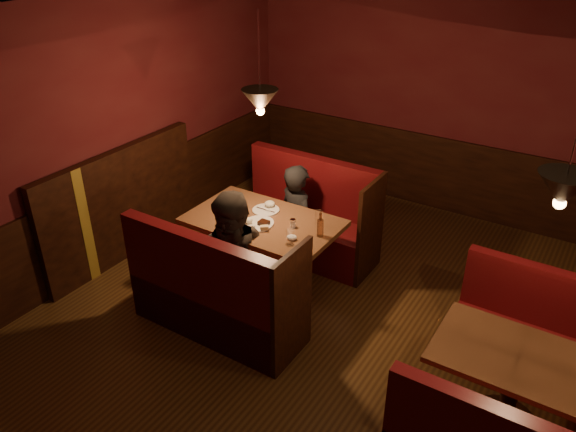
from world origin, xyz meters
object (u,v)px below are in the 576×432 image
Objects in this scene: main_table at (265,236)px; diner_b at (236,243)px; diner_a at (298,199)px; second_table at (515,374)px; second_bench_far at (534,341)px; main_bench_near at (214,301)px; main_bench_far at (309,224)px.

diner_b is at bearing -83.91° from main_table.
main_table is 0.69m from diner_a.
second_bench_far is at bearing 87.80° from second_table.
main_bench_near reaches higher than second_table.
diner_a reaches higher than main_bench_far.
main_bench_near is at bearing -88.80° from main_table.
main_bench_far is at bearing 88.80° from main_table.
main_bench_near is 2.63m from second_table.
main_bench_far reaches higher than second_bench_far.
main_bench_near is 1.37× the size of second_table.
diner_b reaches higher than second_table.
diner_a is (-0.02, 0.68, 0.13)m from main_table.
main_bench_near reaches higher than main_table.
second_table is 0.90× the size of second_bench_far.
main_table is at bearing 91.20° from main_bench_near.
main_table is 1.01× the size of diner_a.
main_bench_far is 2.95m from second_table.
second_table is 0.76m from second_bench_far.
diner_b reaches higher than main_bench_near.
second_table is at bearing -179.77° from diner_a.
main_table is 0.90× the size of diner_b.
main_table is 2.68m from second_bench_far.
diner_a is (-2.67, 0.46, 0.45)m from second_bench_far.
main_table is 0.91× the size of main_bench_near.
main_bench_far is 0.99× the size of diner_b.
main_table is 1.25× the size of second_table.
second_bench_far is 0.89× the size of diner_a.
diner_b reaches higher than second_bench_far.
second_bench_far is at bearing 4.80° from main_table.
main_bench_near is 1.60m from diner_a.
diner_b is at bearing -88.36° from main_bench_far.
main_bench_near is 0.58m from diner_b.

